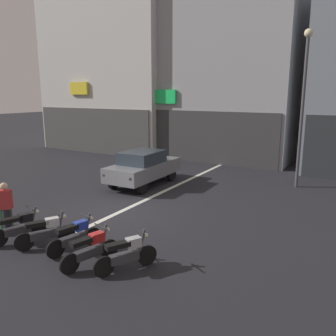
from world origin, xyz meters
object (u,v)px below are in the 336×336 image
object	(u,v)px
motorcycle_blue_row_centre	(75,236)
motorcycle_red_row_right_mid	(90,249)
car_grey_crossing_near	(143,167)
street_lamp	(304,94)
motorcycle_silver_row_rightmost	(127,253)
trash_bin	(5,215)
motorcycle_white_row_left_mid	(46,231)
person_by_motorcycles	(6,209)
motorcycle_black_row_leftmost	(19,227)

from	to	relation	value
motorcycle_blue_row_centre	motorcycle_red_row_right_mid	xyz separation A→B (m)	(0.93, -0.39, 0.00)
car_grey_crossing_near	street_lamp	world-z (taller)	street_lamp
motorcycle_silver_row_rightmost	trash_bin	world-z (taller)	motorcycle_silver_row_rightmost
motorcycle_white_row_left_mid	trash_bin	bearing A→B (deg)	172.47
car_grey_crossing_near	motorcycle_red_row_right_mid	bearing A→B (deg)	-65.29
street_lamp	motorcycle_blue_row_centre	xyz separation A→B (m)	(-3.97, -10.03, -3.75)
motorcycle_silver_row_rightmost	street_lamp	bearing A→B (deg)	78.27
motorcycle_red_row_right_mid	person_by_motorcycles	distance (m)	3.52
car_grey_crossing_near	motorcycle_silver_row_rightmost	size ratio (longest dim) A/B	2.75
street_lamp	motorcycle_blue_row_centre	world-z (taller)	street_lamp
motorcycle_red_row_right_mid	motorcycle_silver_row_rightmost	bearing A→B (deg)	15.26
person_by_motorcycles	car_grey_crossing_near	bearing A→B (deg)	88.24
car_grey_crossing_near	motorcycle_white_row_left_mid	distance (m)	7.09
motorcycle_black_row_leftmost	motorcycle_red_row_right_mid	bearing A→B (deg)	-0.60
car_grey_crossing_near	person_by_motorcycles	bearing A→B (deg)	-91.76
motorcycle_black_row_leftmost	motorcycle_red_row_right_mid	size ratio (longest dim) A/B	0.97
motorcycle_blue_row_centre	person_by_motorcycles	bearing A→B (deg)	-174.32
motorcycle_blue_row_centre	trash_bin	world-z (taller)	motorcycle_blue_row_centre
motorcycle_black_row_leftmost	motorcycle_white_row_left_mid	world-z (taller)	same
car_grey_crossing_near	street_lamp	distance (m)	7.86
person_by_motorcycles	motorcycle_blue_row_centre	bearing A→B (deg)	5.68
street_lamp	motorcycle_black_row_leftmost	xyz separation A→B (m)	(-5.83, -10.39, -3.75)
car_grey_crossing_near	street_lamp	bearing A→B (deg)	27.56
person_by_motorcycles	trash_bin	distance (m)	0.85
motorcycle_black_row_leftmost	trash_bin	distance (m)	1.42
motorcycle_red_row_right_mid	motorcycle_black_row_leftmost	bearing A→B (deg)	179.40
street_lamp	motorcycle_white_row_left_mid	bearing A→B (deg)	-115.58
motorcycle_red_row_right_mid	motorcycle_blue_row_centre	bearing A→B (deg)	157.24
motorcycle_black_row_leftmost	person_by_motorcycles	xyz separation A→B (m)	(-0.71, 0.11, 0.40)
motorcycle_white_row_left_mid	motorcycle_red_row_right_mid	size ratio (longest dim) A/B	0.91
car_grey_crossing_near	person_by_motorcycles	world-z (taller)	person_by_motorcycles
car_grey_crossing_near	street_lamp	size ratio (longest dim) A/B	0.60
motorcycle_red_row_right_mid	car_grey_crossing_near	bearing A→B (deg)	114.71
street_lamp	motorcycle_blue_row_centre	bearing A→B (deg)	-111.61
motorcycle_blue_row_centre	motorcycle_red_row_right_mid	size ratio (longest dim) A/B	1.00
car_grey_crossing_near	person_by_motorcycles	size ratio (longest dim) A/B	2.47
motorcycle_silver_row_rightmost	trash_bin	xyz separation A→B (m)	(-5.06, 0.24, -0.03)
motorcycle_black_row_leftmost	motorcycle_silver_row_rightmost	world-z (taller)	same
motorcycle_white_row_left_mid	motorcycle_red_row_right_mid	world-z (taller)	same
street_lamp	person_by_motorcycles	world-z (taller)	street_lamp
motorcycle_white_row_left_mid	car_grey_crossing_near	bearing A→B (deg)	101.59
street_lamp	person_by_motorcycles	size ratio (longest dim) A/B	4.15
motorcycle_red_row_right_mid	trash_bin	size ratio (longest dim) A/B	1.92
street_lamp	motorcycle_silver_row_rightmost	world-z (taller)	street_lamp
motorcycle_silver_row_rightmost	trash_bin	size ratio (longest dim) A/B	1.76
motorcycle_blue_row_centre	motorcycle_red_row_right_mid	world-z (taller)	same
trash_bin	motorcycle_red_row_right_mid	bearing A→B (deg)	-6.77
car_grey_crossing_near	motorcycle_black_row_leftmost	world-z (taller)	car_grey_crossing_near
street_lamp	trash_bin	distance (m)	12.81
motorcycle_black_row_leftmost	motorcycle_blue_row_centre	size ratio (longest dim) A/B	0.97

